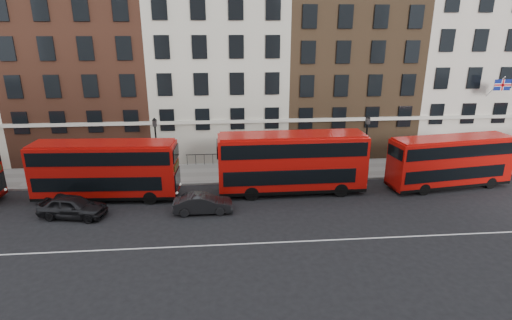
{
  "coord_description": "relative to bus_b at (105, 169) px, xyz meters",
  "views": [
    {
      "loc": [
        0.16,
        -23.25,
        12.4
      ],
      "look_at": [
        2.62,
        5.0,
        3.0
      ],
      "focal_mm": 28.0,
      "sensor_mm": 36.0,
      "label": 1
    }
  ],
  "objects": [
    {
      "name": "lamp_post_left",
      "position": [
        3.31,
        3.63,
        0.69
      ],
      "size": [
        0.44,
        0.44,
        5.33
      ],
      "color": "black",
      "rests_on": "pavement"
    },
    {
      "name": "building_terrace",
      "position": [
        8.34,
        12.21,
        7.85
      ],
      "size": [
        64.0,
        11.95,
        22.0
      ],
      "color": "#BDB7A3",
      "rests_on": "ground"
    },
    {
      "name": "ground",
      "position": [
        8.65,
        -5.67,
        -2.39
      ],
      "size": [
        120.0,
        120.0,
        0.0
      ],
      "primitive_type": "plane",
      "color": "black",
      "rests_on": "ground"
    },
    {
      "name": "car_front",
      "position": [
        7.31,
        -3.08,
        -1.71
      ],
      "size": [
        4.14,
        1.46,
        1.36
      ],
      "primitive_type": "imported",
      "rotation": [
        0.0,
        0.0,
        1.58
      ],
      "color": "black",
      "rests_on": "ground"
    },
    {
      "name": "pavement",
      "position": [
        8.65,
        4.83,
        -2.31
      ],
      "size": [
        80.0,
        5.0,
        0.15
      ],
      "primitive_type": "cube",
      "color": "gray",
      "rests_on": "ground"
    },
    {
      "name": "lamp_post_right",
      "position": [
        21.02,
        2.96,
        0.69
      ],
      "size": [
        0.44,
        0.44,
        5.33
      ],
      "color": "black",
      "rests_on": "pavement"
    },
    {
      "name": "bus_d",
      "position": [
        26.98,
        -0.01,
        -0.12
      ],
      "size": [
        10.29,
        3.78,
        4.23
      ],
      "rotation": [
        0.0,
        0.0,
        0.14
      ],
      "color": "#AF0D09",
      "rests_on": "ground"
    },
    {
      "name": "kerb",
      "position": [
        8.65,
        2.33,
        -2.31
      ],
      "size": [
        80.0,
        0.3,
        0.16
      ],
      "primitive_type": "cube",
      "color": "gray",
      "rests_on": "ground"
    },
    {
      "name": "traffic_light",
      "position": [
        33.35,
        2.53,
        0.06
      ],
      "size": [
        0.25,
        0.45,
        3.27
      ],
      "color": "black",
      "rests_on": "pavement"
    },
    {
      "name": "bus_c",
      "position": [
        14.07,
        -0.0,
        0.18
      ],
      "size": [
        11.44,
        2.87,
        4.79
      ],
      "rotation": [
        0.0,
        0.0,
        0.01
      ],
      "color": "#AF0D09",
      "rests_on": "ground"
    },
    {
      "name": "iron_railings",
      "position": [
        8.65,
        7.03,
        -1.74
      ],
      "size": [
        6.6,
        0.06,
        1.0
      ],
      "primitive_type": null,
      "color": "black",
      "rests_on": "pavement"
    },
    {
      "name": "bus_b",
      "position": [
        0.0,
        0.0,
        0.0
      ],
      "size": [
        10.73,
        3.13,
        4.45
      ],
      "rotation": [
        0.0,
        0.0,
        -0.05
      ],
      "color": "#AF0D09",
      "rests_on": "ground"
    },
    {
      "name": "road_centre_line",
      "position": [
        8.65,
        -7.67,
        -2.38
      ],
      "size": [
        70.0,
        0.12,
        0.01
      ],
      "primitive_type": "cube",
      "color": "white",
      "rests_on": "ground"
    },
    {
      "name": "car_rear",
      "position": [
        -1.57,
        -3.0,
        -1.61
      ],
      "size": [
        4.87,
        2.73,
        1.57
      ],
      "primitive_type": "imported",
      "rotation": [
        0.0,
        0.0,
        1.37
      ],
      "color": "black",
      "rests_on": "ground"
    }
  ]
}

